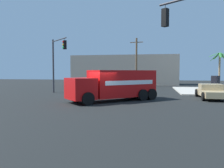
{
  "coord_description": "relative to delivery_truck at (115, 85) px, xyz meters",
  "views": [
    {
      "loc": [
        4.2,
        -17.79,
        2.56
      ],
      "look_at": [
        0.56,
        1.69,
        1.46
      ],
      "focal_mm": 36.1,
      "sensor_mm": 36.0,
      "label": 1
    }
  ],
  "objects": [
    {
      "name": "sidewalk_corner_far",
      "position": [
        12.16,
        11.44,
        -1.34
      ],
      "size": [
        11.83,
        11.83,
        0.14
      ],
      "primitive_type": "cube",
      "color": "#B2ADA0",
      "rests_on": "ground"
    },
    {
      "name": "palm_tree_far",
      "position": [
        12.73,
        15.83,
        2.4
      ],
      "size": [
        3.28,
        3.16,
        5.22
      ],
      "color": "#7A6647",
      "rests_on": "sidewalk_corner_far"
    },
    {
      "name": "delivery_truck",
      "position": [
        0.0,
        0.0,
        0.0
      ],
      "size": [
        7.56,
        7.23,
        2.67
      ],
      "color": "red",
      "rests_on": "ground"
    },
    {
      "name": "building_backdrop",
      "position": [
        -2.57,
        26.22,
        1.48
      ],
      "size": [
        20.95,
        6.0,
        5.77
      ],
      "primitive_type": "cube",
      "color": "gray",
      "rests_on": "ground"
    },
    {
      "name": "utility_pole",
      "position": [
        0.39,
        18.9,
        2.82
      ],
      "size": [
        2.2,
        0.36,
        8.18
      ],
      "color": "brown",
      "rests_on": "ground"
    },
    {
      "name": "vending_machine_red",
      "position": [
        11.64,
        13.55,
        -0.34
      ],
      "size": [
        1.17,
        1.17,
        1.85
      ],
      "color": "black",
      "rests_on": "sidewalk_corner_far"
    },
    {
      "name": "traffic_light_secondary",
      "position": [
        -7.85,
        5.33,
        2.77
      ],
      "size": [
        2.93,
        2.9,
        6.41
      ],
      "color": "#38383D",
      "rests_on": "ground"
    },
    {
      "name": "pickup_tan",
      "position": [
        8.62,
        3.05,
        -0.68
      ],
      "size": [
        2.3,
        5.22,
        1.38
      ],
      "color": "tan",
      "rests_on": "ground"
    },
    {
      "name": "ground_plane",
      "position": [
        -0.87,
        -1.59,
        -1.41
      ],
      "size": [
        100.0,
        100.0,
        0.0
      ],
      "primitive_type": "plane",
      "color": "black"
    },
    {
      "name": "traffic_light_primary",
      "position": [
        5.79,
        -8.31,
        2.77
      ],
      "size": [
        3.26,
        2.54,
        6.41
      ],
      "color": "#38383D",
      "rests_on": "ground"
    }
  ]
}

